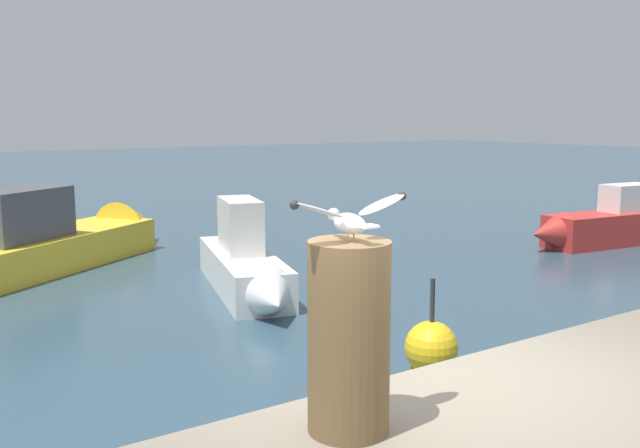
% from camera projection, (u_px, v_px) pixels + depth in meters
% --- Properties ---
extents(mooring_post, '(0.40, 0.40, 0.95)m').
position_uv_depth(mooring_post, '(349.00, 337.00, 3.42)').
color(mooring_post, brown).
rests_on(mooring_post, harbor_quay).
extents(seagull, '(0.67, 0.39, 0.22)m').
position_uv_depth(seagull, '(349.00, 216.00, 3.33)').
color(seagull, tan).
rests_on(seagull, mooring_post).
extents(boat_yellow, '(5.95, 4.73, 1.96)m').
position_uv_depth(boat_yellow, '(68.00, 238.00, 14.36)').
color(boat_yellow, yellow).
rests_on(boat_yellow, ground_plane).
extents(boat_white, '(2.11, 4.43, 1.64)m').
position_uv_depth(boat_white, '(247.00, 266.00, 11.82)').
color(boat_white, silver).
rests_on(boat_white, ground_plane).
extents(boat_red, '(4.63, 1.50, 1.42)m').
position_uv_depth(boat_red, '(607.00, 225.00, 16.34)').
color(boat_red, '#B72D28').
rests_on(boat_red, ground_plane).
extents(channel_buoy, '(0.56, 0.56, 1.33)m').
position_uv_depth(channel_buoy, '(431.00, 358.00, 7.37)').
color(channel_buoy, yellow).
rests_on(channel_buoy, ground_plane).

